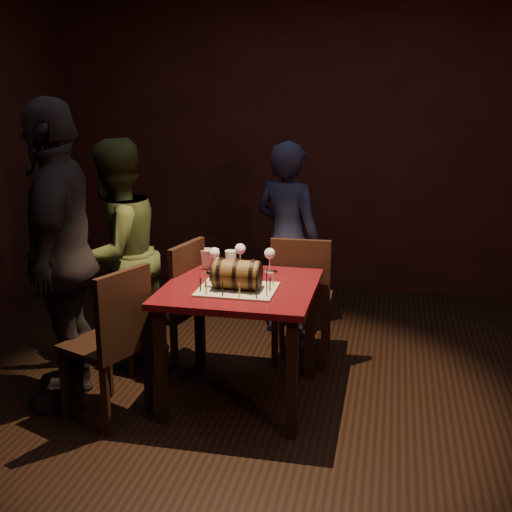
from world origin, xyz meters
name	(u,v)px	position (x,y,z in m)	size (l,w,h in m)	color
room_shell	(269,181)	(0.00, 0.00, 1.40)	(5.04, 5.04, 2.80)	black
pub_table	(240,302)	(-0.19, 0.10, 0.64)	(0.90, 0.90, 0.75)	#450B12
cake_board	(237,289)	(-0.18, 0.00, 0.76)	(0.45, 0.35, 0.01)	#ACA18B
barrel_cake	(237,274)	(-0.18, 0.00, 0.85)	(0.33, 0.19, 0.19)	brown
birthday_candles	(237,282)	(-0.18, 0.00, 0.80)	(0.40, 0.30, 0.09)	#DAC882
wine_glass_left	(214,254)	(-0.42, 0.34, 0.87)	(0.07, 0.07, 0.16)	silver
wine_glass_mid	(240,250)	(-0.28, 0.47, 0.87)	(0.07, 0.07, 0.16)	silver
wine_glass_right	(270,255)	(-0.07, 0.40, 0.87)	(0.07, 0.07, 0.16)	silver
pint_of_ale	(231,263)	(-0.31, 0.32, 0.82)	(0.07, 0.07, 0.15)	silver
menu_card	(210,260)	(-0.46, 0.39, 0.81)	(0.10, 0.05, 0.13)	white
chair_back	(301,294)	(0.10, 0.69, 0.52)	(0.41, 0.41, 0.93)	black
chair_left_rear	(175,301)	(-0.70, 0.36, 0.52)	(0.48, 0.48, 0.93)	black
chair_left_front	(114,337)	(-0.84, -0.30, 0.52)	(0.52, 0.52, 0.93)	black
person_back	(288,240)	(-0.09, 1.25, 0.76)	(0.55, 0.36, 1.52)	#1B1C36
person_left_rear	(116,254)	(-1.16, 0.48, 0.79)	(0.77, 0.60, 1.57)	#333C1E
person_left_front	(61,256)	(-1.23, -0.12, 0.93)	(1.09, 0.45, 1.86)	black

